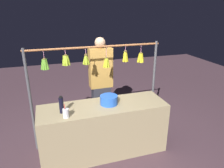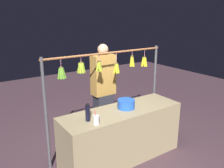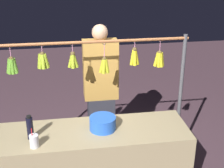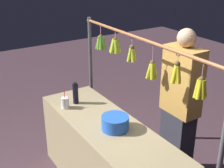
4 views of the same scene
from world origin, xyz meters
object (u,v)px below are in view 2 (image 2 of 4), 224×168
object	(u,v)px
drink_cup	(96,120)
vendor_person	(103,92)
blue_bucket	(126,104)
water_bottle	(88,113)

from	to	relation	value
drink_cup	vendor_person	distance (m)	1.26
blue_bucket	drink_cup	world-z (taller)	drink_cup
water_bottle	blue_bucket	distance (m)	0.73
drink_cup	water_bottle	bearing A→B (deg)	-74.14
vendor_person	blue_bucket	bearing A→B (deg)	84.36
water_bottle	drink_cup	bearing A→B (deg)	105.86
blue_bucket	vendor_person	world-z (taller)	vendor_person
blue_bucket	vendor_person	xyz separation A→B (m)	(-0.08, -0.79, -0.04)
water_bottle	blue_bucket	xyz separation A→B (m)	(-0.72, -0.07, -0.05)
vendor_person	drink_cup	bearing A→B (deg)	53.25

